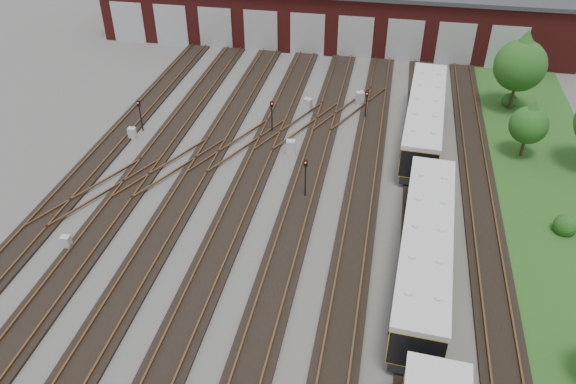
# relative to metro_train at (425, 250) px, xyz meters

# --- Properties ---
(ground) EXTENTS (120.00, 120.00, 0.00)m
(ground) POSITION_rel_metro_train_xyz_m (-10.00, -2.07, -1.90)
(ground) COLOR #4B4946
(ground) RESTS_ON ground
(track_network) EXTENTS (30.40, 70.00, 0.33)m
(track_network) POSITION_rel_metro_train_xyz_m (-10.17, -1.48, -1.79)
(track_network) COLOR black
(track_network) RESTS_ON ground
(maintenance_shed) EXTENTS (51.00, 12.50, 6.35)m
(maintenance_shed) POSITION_rel_metro_train_xyz_m (-10.01, 37.90, 1.30)
(maintenance_shed) COLOR #561715
(maintenance_shed) RESTS_ON ground
(grass_verge) EXTENTS (8.00, 55.00, 0.05)m
(grass_verge) POSITION_rel_metro_train_xyz_m (9.00, 7.93, -1.88)
(grass_verge) COLOR #224C19
(grass_verge) RESTS_ON ground
(metro_train) EXTENTS (3.50, 46.97, 3.07)m
(metro_train) POSITION_rel_metro_train_xyz_m (0.00, 0.00, 0.00)
(metro_train) COLOR black
(metro_train) RESTS_ON ground
(signal_mast_0) EXTENTS (0.25, 0.23, 2.75)m
(signal_mast_0) POSITION_rel_metro_train_xyz_m (-22.46, 12.83, -0.12)
(signal_mast_0) COLOR black
(signal_mast_0) RESTS_ON ground
(signal_mast_1) EXTENTS (0.28, 0.27, 2.82)m
(signal_mast_1) POSITION_rel_metro_train_xyz_m (-11.98, 14.62, -0.08)
(signal_mast_1) COLOR black
(signal_mast_1) RESTS_ON ground
(signal_mast_2) EXTENTS (0.25, 0.24, 2.62)m
(signal_mast_2) POSITION_rel_metro_train_xyz_m (-4.70, 18.32, -0.21)
(signal_mast_2) COLOR black
(signal_mast_2) RESTS_ON ground
(signal_mast_3) EXTENTS (0.24, 0.23, 3.04)m
(signal_mast_3) POSITION_rel_metro_train_xyz_m (-7.80, 6.19, 0.04)
(signal_mast_3) COLOR black
(signal_mast_3) RESTS_ON ground
(relay_cabinet_0) EXTENTS (0.58, 0.49, 0.92)m
(relay_cabinet_0) POSITION_rel_metro_train_xyz_m (-21.11, -1.80, -1.44)
(relay_cabinet_0) COLOR #B4B6B9
(relay_cabinet_0) RESTS_ON ground
(relay_cabinet_1) EXTENTS (0.59, 0.49, 0.97)m
(relay_cabinet_1) POSITION_rel_metro_train_xyz_m (-22.75, 11.50, -1.41)
(relay_cabinet_1) COLOR #B4B6B9
(relay_cabinet_1) RESTS_ON ground
(relay_cabinet_2) EXTENTS (0.74, 0.64, 1.12)m
(relay_cabinet_2) POSITION_rel_metro_train_xyz_m (-9.87, 11.75, -1.34)
(relay_cabinet_2) COLOR #B4B6B9
(relay_cabinet_2) RESTS_ON ground
(relay_cabinet_3) EXTENTS (0.79, 0.72, 1.08)m
(relay_cabinet_3) POSITION_rel_metro_train_xyz_m (-9.79, 19.22, -1.36)
(relay_cabinet_3) COLOR #B4B6B9
(relay_cabinet_3) RESTS_ON ground
(relay_cabinet_4) EXTENTS (0.86, 0.80, 1.14)m
(relay_cabinet_4) POSITION_rel_metro_train_xyz_m (-5.45, 21.32, -1.33)
(relay_cabinet_4) COLOR #B4B6B9
(relay_cabinet_4) RESTS_ON ground
(tree_0) EXTENTS (4.32, 4.32, 7.16)m
(tree_0) POSITION_rel_metro_train_xyz_m (7.60, 22.77, 2.70)
(tree_0) COLOR #352418
(tree_0) RESTS_ON ground
(tree_1) EXTENTS (2.82, 2.82, 4.68)m
(tree_1) POSITION_rel_metro_train_xyz_m (7.48, 14.80, 1.10)
(tree_1) COLOR #352418
(tree_1) RESTS_ON ground
(bush_0) EXTENTS (1.48, 1.48, 1.48)m
(bush_0) POSITION_rel_metro_train_xyz_m (8.88, 5.71, -1.16)
(bush_0) COLOR #1D4614
(bush_0) RESTS_ON ground
(bush_1) EXTENTS (1.35, 1.35, 1.35)m
(bush_1) POSITION_rel_metro_train_xyz_m (7.63, 23.54, -1.23)
(bush_1) COLOR #1D4614
(bush_1) RESTS_ON ground
(bush_2) EXTENTS (1.81, 1.81, 1.81)m
(bush_2) POSITION_rel_metro_train_xyz_m (9.19, 32.93, -0.99)
(bush_2) COLOR #1D4614
(bush_2) RESTS_ON ground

